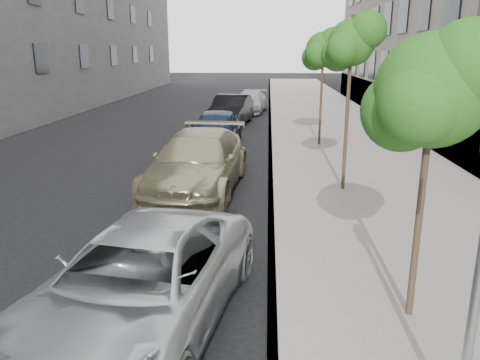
# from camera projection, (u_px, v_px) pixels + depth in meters

# --- Properties ---
(sidewalk) EXTENTS (6.40, 72.00, 0.14)m
(sidewalk) POSITION_uv_depth(u_px,v_px,m) (321.00, 115.00, 28.53)
(sidewalk) COLOR gray
(sidewalk) RESTS_ON ground
(curb) EXTENTS (0.15, 72.00, 0.14)m
(curb) POSITION_uv_depth(u_px,v_px,m) (270.00, 115.00, 28.71)
(curb) COLOR #9E9B93
(curb) RESTS_ON ground
(tree_near) EXTENTS (1.82, 1.62, 4.17)m
(tree_near) POSITION_uv_depth(u_px,v_px,m) (435.00, 90.00, 6.06)
(tree_near) COLOR #38281C
(tree_near) RESTS_ON sidewalk
(tree_mid) EXTENTS (1.59, 1.39, 4.74)m
(tree_mid) POSITION_uv_depth(u_px,v_px,m) (353.00, 43.00, 12.13)
(tree_mid) COLOR #38281C
(tree_mid) RESTS_ON sidewalk
(tree_far) EXTENTS (1.73, 1.53, 4.64)m
(tree_far) POSITION_uv_depth(u_px,v_px,m) (324.00, 50.00, 18.43)
(tree_far) COLOR #38281C
(tree_far) RESTS_ON sidewalk
(minivan) EXTENTS (3.25, 5.56, 1.45)m
(minivan) POSITION_uv_depth(u_px,v_px,m) (139.00, 284.00, 6.60)
(minivan) COLOR silver
(minivan) RESTS_ON ground
(suv) EXTENTS (2.76, 5.92, 1.67)m
(suv) POSITION_uv_depth(u_px,v_px,m) (198.00, 162.00, 13.27)
(suv) COLOR tan
(suv) RESTS_ON ground
(sedan_blue) EXTENTS (1.89, 4.66, 1.59)m
(sedan_blue) POSITION_uv_depth(u_px,v_px,m) (216.00, 130.00, 19.00)
(sedan_blue) COLOR #112039
(sedan_blue) RESTS_ON ground
(sedan_black) EXTENTS (2.30, 5.02, 1.60)m
(sedan_black) POSITION_uv_depth(u_px,v_px,m) (231.00, 110.00, 25.05)
(sedan_black) COLOR black
(sedan_black) RESTS_ON ground
(sedan_rear) EXTENTS (2.43, 4.86, 1.35)m
(sedan_rear) POSITION_uv_depth(u_px,v_px,m) (250.00, 102.00, 30.19)
(sedan_rear) COLOR #A3A6AB
(sedan_rear) RESTS_ON ground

